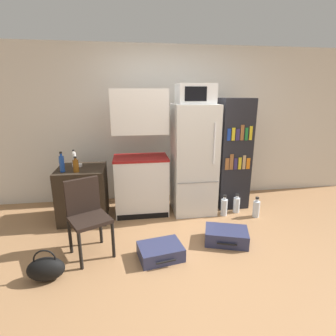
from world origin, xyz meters
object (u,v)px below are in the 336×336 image
object	(u,v)px
side_table	(83,193)
suitcase_large_flat	(226,236)
microwave	(195,94)
water_bottle_back	(236,204)
handbag	(46,269)
bowl	(77,165)
water_bottle_front	(224,207)
bottle_blue_soda	(62,164)
chair	(86,211)
bookshelf	(233,154)
bottle_amber_beer	(76,166)
bottle_milk_white	(74,158)
suitcase_small_flat	(161,251)
kitchen_hutch	(141,159)
refrigerator	(194,160)
water_bottle_middle	(256,208)

from	to	relation	value
side_table	suitcase_large_flat	world-z (taller)	side_table
microwave	water_bottle_back	world-z (taller)	microwave
side_table	handbag	bearing A→B (deg)	-97.00
bowl	handbag	bearing A→B (deg)	-94.17
water_bottle_front	water_bottle_back	distance (m)	0.24
bottle_blue_soda	chair	distance (m)	0.92
side_table	water_bottle_back	size ratio (longest dim) A/B	2.57
bookshelf	bowl	world-z (taller)	bookshelf
microwave	water_bottle_front	world-z (taller)	microwave
handbag	bottle_amber_beer	bearing A→B (deg)	82.95
bottle_milk_white	suitcase_small_flat	world-z (taller)	bottle_milk_white
bowl	water_bottle_back	distance (m)	2.46
bowl	water_bottle_front	world-z (taller)	bowl
side_table	bottle_milk_white	distance (m)	0.56
bookshelf	water_bottle_back	world-z (taller)	bookshelf
chair	water_bottle_back	distance (m)	2.27
microwave	bookshelf	distance (m)	1.13
bottle_blue_soda	kitchen_hutch	bearing A→B (deg)	12.76
suitcase_small_flat	water_bottle_back	xyz separation A→B (m)	(1.31, 0.99, 0.05)
bottle_amber_beer	suitcase_small_flat	bearing A→B (deg)	-43.44
bottle_blue_soda	handbag	distance (m)	1.41
suitcase_small_flat	bowl	bearing A→B (deg)	120.20
bottle_amber_beer	refrigerator	bearing A→B (deg)	7.69
microwave	bookshelf	size ratio (longest dim) A/B	0.30
bottle_amber_beer	bowl	world-z (taller)	bottle_amber_beer
microwave	bowl	distance (m)	1.97
side_table	suitcase_large_flat	size ratio (longest dim) A/B	1.29
bookshelf	microwave	bearing A→B (deg)	-171.19
microwave	bowl	size ratio (longest dim) A/B	3.73
kitchen_hutch	handbag	world-z (taller)	kitchen_hutch
microwave	water_bottle_front	xyz separation A→B (m)	(0.42, -0.27, -1.64)
bottle_blue_soda	suitcase_small_flat	xyz separation A→B (m)	(1.20, -0.99, -0.81)
refrigerator	microwave	bearing A→B (deg)	-106.72
water_bottle_front	microwave	bearing A→B (deg)	147.89
kitchen_hutch	water_bottle_middle	size ratio (longest dim) A/B	5.92
bottle_milk_white	suitcase_large_flat	size ratio (longest dim) A/B	0.35
microwave	water_bottle_middle	xyz separation A→B (m)	(0.88, -0.38, -1.64)
refrigerator	chair	distance (m)	1.76
kitchen_hutch	bookshelf	xyz separation A→B (m)	(1.45, 0.06, 0.01)
kitchen_hutch	handbag	xyz separation A→B (m)	(-1.02, -1.42, -0.72)
bottle_amber_beer	chair	bearing A→B (deg)	-73.56
side_table	bottle_amber_beer	size ratio (longest dim) A/B	3.62
water_bottle_back	bowl	bearing A→B (deg)	173.90
chair	water_bottle_back	bearing A→B (deg)	-7.66
kitchen_hutch	bookshelf	bearing A→B (deg)	2.26
refrigerator	water_bottle_middle	size ratio (longest dim) A/B	5.25
bottle_amber_beer	bottle_milk_white	bearing A→B (deg)	103.22
side_table	refrigerator	size ratio (longest dim) A/B	0.47
bowl	suitcase_large_flat	xyz separation A→B (m)	(1.89, -1.05, -0.70)
kitchen_hutch	suitcase_large_flat	size ratio (longest dim) A/B	3.10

